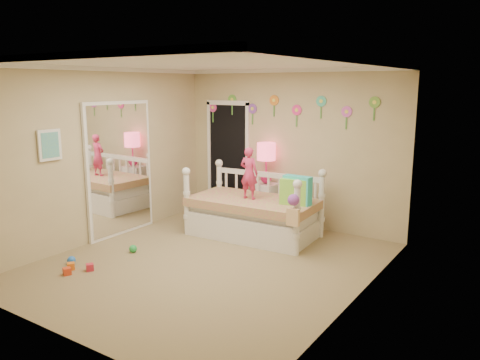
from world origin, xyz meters
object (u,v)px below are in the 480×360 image
Objects in this scene: daybed at (253,202)px; table_lamp at (266,157)px; child at (249,173)px; nightstand at (266,203)px.

table_lamp is at bearing 102.31° from daybed.
daybed is 2.47× the size of child.
nightstand is (-0.19, 0.71, -0.19)m from daybed.
child is at bearing -79.27° from table_lamp.
daybed reaches higher than nightstand.
child is 1.17× the size of table_lamp.
nightstand is (-0.15, 0.77, -0.66)m from child.
child reaches higher than table_lamp.
child reaches higher than daybed.
daybed is at bearing -135.74° from child.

